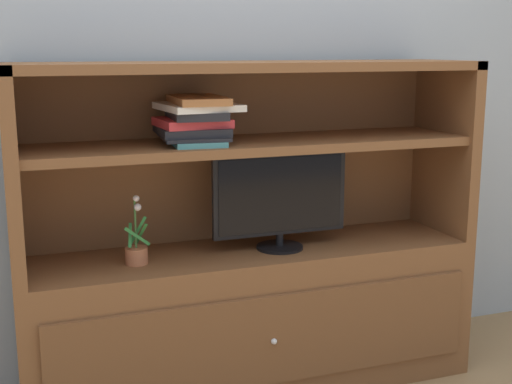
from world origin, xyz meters
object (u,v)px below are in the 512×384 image
at_px(tv_monitor, 280,198).
at_px(magazine_stack, 195,120).
at_px(potted_plant, 137,251).
at_px(media_console, 251,285).

height_order(tv_monitor, magazine_stack, magazine_stack).
bearing_deg(potted_plant, tv_monitor, 0.03).
bearing_deg(media_console, potted_plant, -175.36).
xyz_separation_m(tv_monitor, magazine_stack, (-0.34, 0.03, 0.33)).
bearing_deg(potted_plant, media_console, 4.64).
relative_size(media_console, potted_plant, 6.97).
height_order(media_console, tv_monitor, media_console).
relative_size(tv_monitor, magazine_stack, 1.64).
xyz_separation_m(tv_monitor, potted_plant, (-0.59, -0.00, -0.16)).
distance_m(media_console, potted_plant, 0.53).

